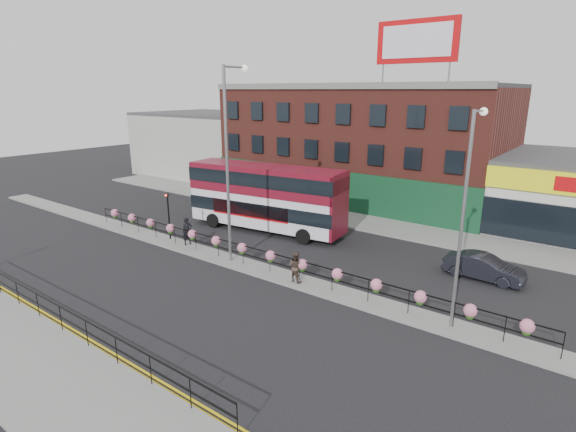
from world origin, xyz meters
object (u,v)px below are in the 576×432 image
Objects in this scene: double_decker_bus at (266,191)px; pedestrian_b at (296,267)px; car at (484,267)px; lamp_column_east at (466,203)px; lamp_column_west at (230,149)px; pedestrian_a at (187,231)px.

double_decker_bus reaches higher than pedestrian_b.
double_decker_bus is at bearing -37.68° from pedestrian_b.
pedestrian_b is (-7.70, -6.58, 0.29)m from car.
pedestrian_b is 9.22m from lamp_column_east.
lamp_column_west reaches higher than car.
double_decker_bus is 15.05m from car.
lamp_column_east is at bearing -70.33° from pedestrian_a.
pedestrian_a is at bearing 0.21° from pedestrian_b.
car is at bearing 92.96° from lamp_column_east.
lamp_column_west reaches higher than double_decker_bus.
lamp_column_east is (8.02, 0.44, 4.53)m from pedestrian_b.
double_decker_bus reaches higher than car.
double_decker_bus is 16.50m from lamp_column_east.
double_decker_bus is at bearing 111.63° from lamp_column_west.
double_decker_bus reaches higher than pedestrian_a.
lamp_column_west is at bearing -71.35° from pedestrian_a.
lamp_column_east reaches higher than car.
lamp_column_west is at bearing 117.95° from car.
lamp_column_west is (4.17, -0.10, 5.63)m from pedestrian_a.
car is (14.88, 0.27, -2.23)m from double_decker_bus.
double_decker_bus is at bearing 2.22° from pedestrian_a.
pedestrian_b is at bearing 132.40° from car.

